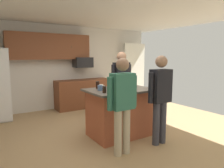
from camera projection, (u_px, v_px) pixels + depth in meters
name	position (u px, v px, depth m)	size (l,w,h in m)	color
floor	(107.00, 135.00, 4.33)	(7.04, 7.04, 0.00)	tan
ceiling	(106.00, 7.00, 3.98)	(7.04, 7.04, 0.00)	white
back_wall	(62.00, 67.00, 6.51)	(6.40, 0.10, 2.60)	silver
french_door_window_panel	(134.00, 71.00, 7.56)	(0.90, 0.06, 2.00)	white
cabinet_run_upper	(50.00, 47.00, 6.04)	(2.40, 0.38, 0.75)	brown
cabinet_run_lower	(84.00, 93.00, 6.67)	(1.80, 0.63, 0.90)	brown
microwave_over_range	(83.00, 62.00, 6.55)	(0.56, 0.40, 0.32)	black
kitchen_island	(120.00, 112.00, 4.28)	(1.34, 0.94, 0.98)	#AD5638
person_guest_left	(121.00, 82.00, 5.07)	(0.57, 0.23, 1.76)	#383842
person_guest_right	(160.00, 94.00, 3.78)	(0.57, 0.22, 1.66)	#383842
person_host_foreground	(122.00, 100.00, 3.37)	(0.57, 0.22, 1.62)	tan
glass_dark_ale	(98.00, 85.00, 4.26)	(0.08, 0.08, 0.15)	black
glass_stout_tall	(121.00, 88.00, 3.92)	(0.07, 0.07, 0.13)	black
mug_ceramic_white	(100.00, 88.00, 4.01)	(0.13, 0.09, 0.11)	#4C6B99
tumbler_amber	(104.00, 90.00, 3.76)	(0.07, 0.07, 0.13)	black
mug_blue_stoneware	(101.00, 87.00, 4.14)	(0.12, 0.08, 0.11)	white
glass_short_whisky	(135.00, 87.00, 4.06)	(0.06, 0.06, 0.12)	black
glass_pilsner	(111.00, 88.00, 3.88)	(0.07, 0.07, 0.15)	black
serving_tray	(117.00, 88.00, 4.23)	(0.44, 0.30, 0.04)	#B7B7BC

